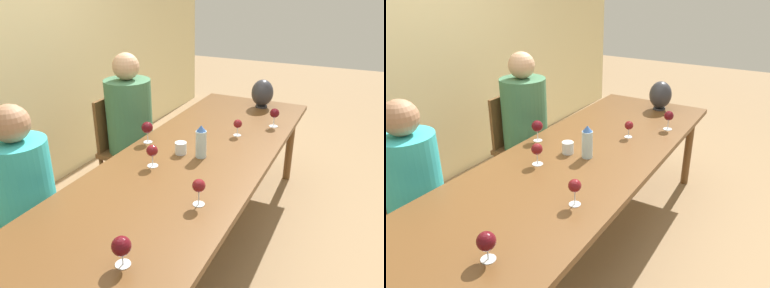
{
  "view_description": "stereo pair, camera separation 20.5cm",
  "coord_description": "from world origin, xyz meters",
  "views": [
    {
      "loc": [
        -2.01,
        -0.96,
        1.81
      ],
      "look_at": [
        -0.01,
        0.0,
        0.84
      ],
      "focal_mm": 35.0,
      "sensor_mm": 36.0,
      "label": 1
    },
    {
      "loc": [
        -1.91,
        -1.14,
        1.81
      ],
      "look_at": [
        -0.01,
        0.0,
        0.84
      ],
      "focal_mm": 35.0,
      "sensor_mm": 36.0,
      "label": 2
    }
  ],
  "objects": [
    {
      "name": "wine_glass_4",
      "position": [
        0.49,
        -0.14,
        0.83
      ],
      "size": [
        0.06,
        0.06,
        0.13
      ],
      "color": "silver",
      "rests_on": "dining_table"
    },
    {
      "name": "wine_glass_1",
      "position": [
        -0.5,
        -0.27,
        0.85
      ],
      "size": [
        0.07,
        0.07,
        0.15
      ],
      "color": "silver",
      "rests_on": "dining_table"
    },
    {
      "name": "water_bottle",
      "position": [
        0.03,
        -0.05,
        0.85
      ],
      "size": [
        0.07,
        0.07,
        0.22
      ],
      "color": "#ADCCD6",
      "rests_on": "dining_table"
    },
    {
      "name": "chair_far",
      "position": [
        0.43,
        0.86,
        0.5
      ],
      "size": [
        0.44,
        0.44,
        0.91
      ],
      "color": "brown",
      "rests_on": "ground_plane"
    },
    {
      "name": "chair_near",
      "position": [
        -0.69,
        0.86,
        0.5
      ],
      "size": [
        0.44,
        0.44,
        0.91
      ],
      "color": "brown",
      "rests_on": "ground_plane"
    },
    {
      "name": "wine_glass_0",
      "position": [
        -1.04,
        -0.18,
        0.83
      ],
      "size": [
        0.08,
        0.08,
        0.14
      ],
      "color": "silver",
      "rests_on": "dining_table"
    },
    {
      "name": "wine_glass_2",
      "position": [
        0.08,
        0.4,
        0.85
      ],
      "size": [
        0.08,
        0.08,
        0.15
      ],
      "color": "silver",
      "rests_on": "dining_table"
    },
    {
      "name": "dining_table",
      "position": [
        0.0,
        0.0,
        0.68
      ],
      "size": [
        2.92,
        0.97,
        0.74
      ],
      "color": "brown",
      "rests_on": "ground_plane"
    },
    {
      "name": "person_far",
      "position": [
        0.43,
        0.78,
        0.69
      ],
      "size": [
        0.38,
        0.38,
        1.3
      ],
      "color": "#2D2D38",
      "rests_on": "ground_plane"
    },
    {
      "name": "ground_plane",
      "position": [
        0.0,
        0.0,
        0.0
      ],
      "size": [
        14.0,
        14.0,
        0.0
      ],
      "primitive_type": "plane",
      "color": "#937551"
    },
    {
      "name": "wine_glass_5",
      "position": [
        0.79,
        -0.34,
        0.85
      ],
      "size": [
        0.07,
        0.07,
        0.15
      ],
      "color": "silver",
      "rests_on": "dining_table"
    },
    {
      "name": "person_near",
      "position": [
        -0.69,
        0.78,
        0.64
      ],
      "size": [
        0.36,
        0.36,
        1.19
      ],
      "color": "#2D2D38",
      "rests_on": "ground_plane"
    },
    {
      "name": "vase",
      "position": [
        1.23,
        -0.11,
        0.87
      ],
      "size": [
        0.2,
        0.2,
        0.26
      ],
      "color": "#2D2D33",
      "rests_on": "dining_table"
    },
    {
      "name": "water_tumbler",
      "position": [
        0.02,
        0.1,
        0.78
      ],
      "size": [
        0.08,
        0.08,
        0.08
      ],
      "color": "silver",
      "rests_on": "dining_table"
    },
    {
      "name": "wine_glass_3",
      "position": [
        -0.22,
        0.17,
        0.84
      ],
      "size": [
        0.07,
        0.07,
        0.14
      ],
      "color": "silver",
      "rests_on": "dining_table"
    },
    {
      "name": "wall_back",
      "position": [
        0.0,
        1.67,
        1.4
      ],
      "size": [
        7.0,
        0.06,
        2.8
      ],
      "color": "beige",
      "rests_on": "ground_plane"
    }
  ]
}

